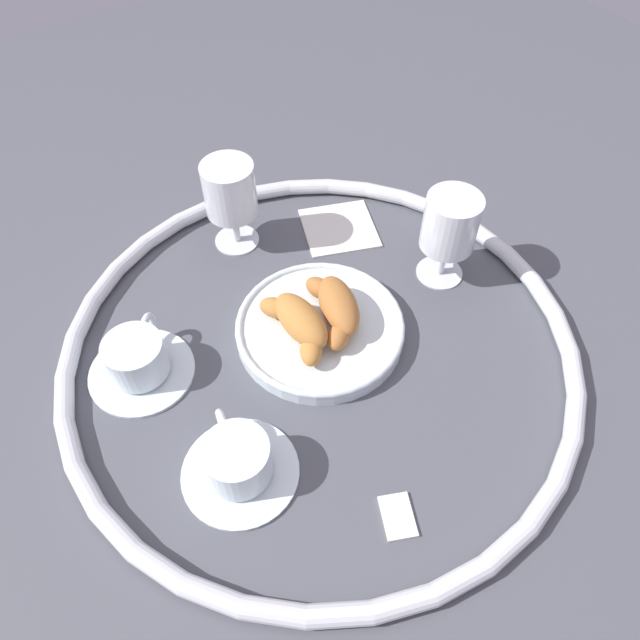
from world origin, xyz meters
name	(u,v)px	position (x,y,z in m)	size (l,w,h in m)	color
ground_plane	(320,351)	(0.00, 0.00, 0.00)	(2.20, 2.20, 0.00)	#4C4F56
table_chrome_rim	(320,346)	(0.00, 0.00, 0.01)	(0.68, 0.68, 0.02)	silver
pastry_plate	(320,328)	(0.02, -0.01, 0.01)	(0.23, 0.23, 0.02)	silver
croissant_large	(336,307)	(0.02, -0.04, 0.04)	(0.13, 0.09, 0.04)	#AD6B33
croissant_small	(299,322)	(0.03, 0.02, 0.04)	(0.14, 0.07, 0.04)	#BC7A38
coffee_cup_near	(238,462)	(-0.10, 0.17, 0.03)	(0.14, 0.14, 0.06)	silver
coffee_cup_far	(138,360)	(0.09, 0.21, 0.03)	(0.14, 0.14, 0.06)	silver
juice_glass_left	(450,225)	(0.03, -0.22, 0.09)	(0.08, 0.08, 0.14)	white
juice_glass_right	(230,193)	(0.25, 0.00, 0.09)	(0.08, 0.08, 0.14)	white
sugar_packet	(398,516)	(-0.24, 0.04, 0.00)	(0.05, 0.03, 0.01)	white
folded_napkin	(339,227)	(0.19, -0.15, 0.00)	(0.11, 0.11, 0.01)	silver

